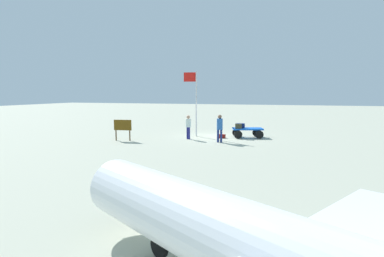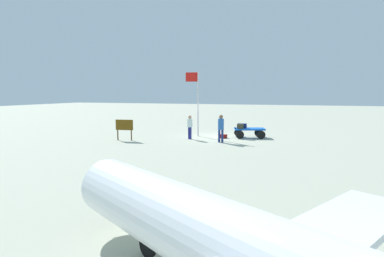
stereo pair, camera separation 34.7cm
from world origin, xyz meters
name	(u,v)px [view 1 (the left image)]	position (x,y,z in m)	size (l,w,h in m)	color
ground_plane	(216,137)	(0.00, 0.00, 0.00)	(120.00, 120.00, 0.00)	#ADB09A
luggage_cart	(247,131)	(-2.13, -0.29, 0.48)	(2.27, 1.71, 0.67)	blue
suitcase_maroon	(238,126)	(-1.58, 0.14, 0.83)	(0.50, 0.42, 0.33)	#353525
suitcase_olive	(240,126)	(-1.63, -0.37, 0.82)	(0.61, 0.38, 0.31)	navy
suitcase_tan	(222,136)	(-0.47, 0.47, 0.13)	(0.50, 0.35, 0.26)	maroon
worker_lead	(220,126)	(-0.73, 2.34, 1.04)	(0.43, 0.43, 1.75)	navy
worker_trailing	(188,125)	(1.58, 1.63, 0.96)	(0.51, 0.51, 1.62)	navy
flagpole	(195,97)	(1.58, 0.15, 2.83)	(0.97, 0.17, 4.65)	silver
signboard	(123,127)	(5.47, 3.52, 0.92)	(1.18, 0.22, 1.37)	#4C3319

